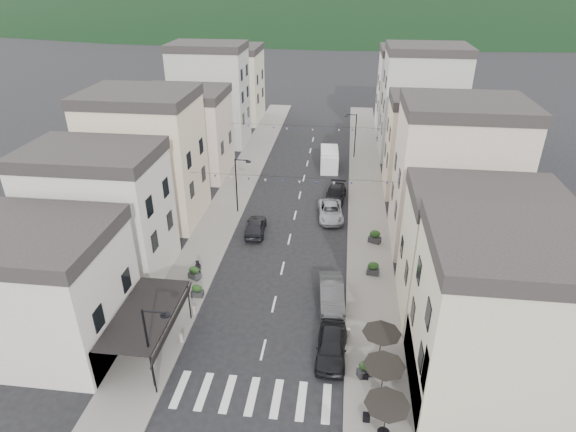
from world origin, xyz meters
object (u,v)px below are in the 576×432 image
object	(u,v)px
parked_car_c	(331,212)
pedestrian_b	(198,269)
parked_car_b	(332,294)
parked_car_e	(256,226)
parked_car_d	(336,194)
pedestrian_a	(171,295)
parked_car_a	(332,346)
delivery_van	(329,158)

from	to	relation	value
parked_car_c	pedestrian_b	world-z (taller)	pedestrian_b
parked_car_b	parked_car_e	distance (m)	12.68
parked_car_c	parked_car_d	world-z (taller)	parked_car_c
parked_car_e	pedestrian_a	xyz separation A→B (m)	(-4.37, -11.79, 0.19)
parked_car_c	pedestrian_a	size ratio (longest dim) A/B	3.11
parked_car_c	pedestrian_b	distance (m)	15.98
parked_car_b	parked_car_d	distance (m)	18.49
parked_car_e	pedestrian_b	bearing A→B (deg)	63.64
parked_car_a	pedestrian_a	size ratio (longest dim) A/B	2.89
pedestrian_b	delivery_van	bearing A→B (deg)	89.34
parked_car_c	parked_car_e	xyz separation A→B (m)	(-7.07, -4.11, 0.04)
parked_car_c	delivery_van	size ratio (longest dim) A/B	0.94
parked_car_b	pedestrian_b	world-z (taller)	parked_car_b
parked_car_d	pedestrian_b	bearing A→B (deg)	-117.77
parked_car_a	parked_car_e	xyz separation A→B (m)	(-7.99, 15.77, -0.06)
parked_car_b	parked_car_e	world-z (taller)	parked_car_b
pedestrian_a	pedestrian_b	bearing A→B (deg)	85.39
parked_car_b	delivery_van	bearing A→B (deg)	87.61
parked_car_b	delivery_van	world-z (taller)	delivery_van
pedestrian_a	parked_car_b	bearing A→B (deg)	18.32
parked_car_a	parked_car_d	bearing A→B (deg)	92.42
pedestrian_b	parked_car_c	bearing A→B (deg)	68.89
parked_car_c	pedestrian_b	bearing A→B (deg)	-136.56
parked_car_a	parked_car_c	distance (m)	19.90
parked_car_a	parked_car_e	size ratio (longest dim) A/B	1.07
parked_car_d	pedestrian_a	distance (m)	23.44
parked_car_a	parked_car_c	xyz separation A→B (m)	(-0.92, 19.87, -0.10)
parked_car_c	parked_car_e	size ratio (longest dim) A/B	1.16
delivery_van	pedestrian_a	xyz separation A→B (m)	(-10.66, -29.80, -0.33)
parked_car_d	pedestrian_a	bearing A→B (deg)	-114.69
parked_car_d	pedestrian_b	world-z (taller)	pedestrian_b
parked_car_d	parked_car_e	size ratio (longest dim) A/B	1.10
parked_car_a	pedestrian_a	world-z (taller)	pedestrian_a
pedestrian_b	pedestrian_a	bearing A→B (deg)	-84.96
parked_car_a	pedestrian_b	xyz separation A→B (m)	(-11.37, 7.78, 0.05)
pedestrian_a	pedestrian_b	world-z (taller)	pedestrian_a
pedestrian_b	parked_car_a	bearing A→B (deg)	-14.68
parked_car_d	delivery_van	size ratio (longest dim) A/B	0.90
delivery_van	pedestrian_b	distance (m)	27.73
parked_car_a	pedestrian_a	distance (m)	12.99
parked_car_b	parked_car_c	world-z (taller)	parked_car_b
parked_car_d	delivery_van	world-z (taller)	delivery_van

